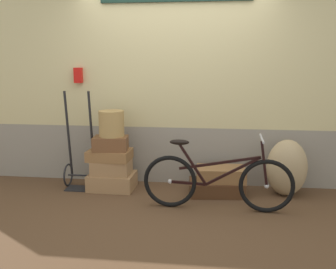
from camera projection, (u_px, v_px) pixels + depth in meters
The scene contains 12 objects.
ground at pixel (168, 205), 4.54m from camera, with size 10.15×5.20×0.06m, color #513823.
station_building at pixel (177, 88), 5.11m from camera, with size 8.15×0.74×2.57m.
suitcase_0 at pixel (112, 181), 5.00m from camera, with size 0.58×0.44×0.21m, color #9E754C.
suitcase_1 at pixel (112, 167), 4.95m from camera, with size 0.48×0.36×0.18m, color #9E754C.
suitcase_2 at pixel (110, 155), 4.92m from camera, with size 0.54×0.38×0.13m, color olive.
suitcase_3 at pixel (111, 143), 4.86m from camera, with size 0.43×0.30×0.18m, color brown.
suitcase_4 at pixel (216, 187), 4.80m from camera, with size 0.67×0.41×0.18m, color #4C2D19.
suitcase_5 at pixel (221, 174), 4.77m from camera, with size 0.59×0.36×0.17m, color olive.
wicker_basket at pixel (111, 124), 4.84m from camera, with size 0.32×0.32×0.33m, color #A8844C.
luggage_trolley at pixel (81, 166), 5.04m from camera, with size 0.40×0.37×1.27m.
burlap_sack at pixel (287, 168), 4.72m from camera, with size 0.49×0.42×0.70m, color tan.
bicycle at pixel (217, 181), 4.26m from camera, with size 1.67×0.46×0.84m.
Camera 1 is at (0.53, -4.26, 1.66)m, focal length 41.06 mm.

